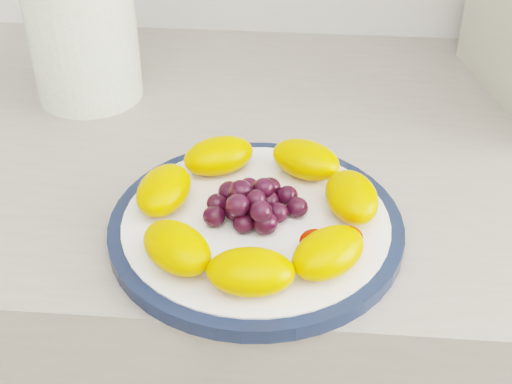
{
  "coord_description": "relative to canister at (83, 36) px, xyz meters",
  "views": [
    {
      "loc": [
        -0.06,
        0.49,
        1.34
      ],
      "look_at": [
        -0.11,
        1.02,
        0.95
      ],
      "focal_mm": 50.0,
      "sensor_mm": 36.0,
      "label": 1
    }
  ],
  "objects": [
    {
      "name": "fruit_plate",
      "position": [
        0.24,
        -0.27,
        -0.05
      ],
      "size": [
        0.25,
        0.24,
        0.04
      ],
      "color": "orange",
      "rests_on": "plate_face"
    },
    {
      "name": "canister",
      "position": [
        0.0,
        0.0,
        0.0
      ],
      "size": [
        0.15,
        0.15,
        0.16
      ],
      "primitive_type": "cylinder",
      "rotation": [
        0.0,
        0.0,
        -0.13
      ],
      "color": "#517018",
      "rests_on": "counter"
    },
    {
      "name": "plate_rim",
      "position": [
        0.24,
        -0.26,
        -0.07
      ],
      "size": [
        0.28,
        0.28,
        0.01
      ],
      "primitive_type": "cylinder",
      "color": "#111C36",
      "rests_on": "counter"
    },
    {
      "name": "plate_face",
      "position": [
        0.24,
        -0.26,
        -0.07
      ],
      "size": [
        0.26,
        0.26,
        0.02
      ],
      "primitive_type": "cylinder",
      "color": "white",
      "rests_on": "counter"
    }
  ]
}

